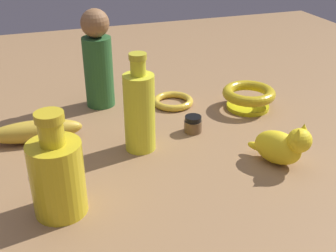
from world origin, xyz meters
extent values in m
plane|color=#936D47|center=(0.00, 0.00, 0.00)|extent=(2.00, 2.00, 0.00)
torus|color=gold|center=(-0.18, 0.08, 0.01)|extent=(0.10, 0.10, 0.02)
ellipsoid|color=yellow|center=(0.14, 0.18, 0.03)|extent=(0.11, 0.10, 0.07)
sphere|color=yellow|center=(0.17, 0.20, 0.06)|extent=(0.05, 0.05, 0.05)
cone|color=yellow|center=(0.16, 0.21, 0.08)|extent=(0.02, 0.02, 0.02)
cone|color=yellow|center=(0.18, 0.19, 0.08)|extent=(0.02, 0.02, 0.02)
ellipsoid|color=yellow|center=(0.10, 0.15, 0.02)|extent=(0.04, 0.04, 0.02)
ellipsoid|color=gold|center=(-0.10, -0.26, 0.02)|extent=(0.06, 0.20, 0.05)
cylinder|color=brown|center=(-0.03, 0.07, 0.01)|extent=(0.04, 0.04, 0.03)
cylinder|color=yellow|center=(-0.03, 0.07, 0.02)|extent=(0.03, 0.03, 0.00)
cylinder|color=black|center=(-0.03, 0.07, 0.03)|extent=(0.04, 0.04, 0.01)
cylinder|color=gold|center=(0.16, -0.24, 0.06)|extent=(0.09, 0.09, 0.13)
cylinder|color=gold|center=(0.16, -0.24, 0.15)|extent=(0.04, 0.04, 0.04)
cylinder|color=gold|center=(0.16, -0.24, 0.17)|extent=(0.04, 0.04, 0.01)
cylinder|color=#2B602E|center=(-0.24, -0.10, 0.09)|extent=(0.09, 0.09, 0.17)
sphere|color=#8B603C|center=(-0.24, -0.10, 0.21)|extent=(0.07, 0.07, 0.07)
cylinder|color=#D0CB17|center=(-0.10, 0.24, 0.01)|extent=(0.10, 0.10, 0.01)
torus|color=gold|center=(-0.10, 0.24, 0.04)|extent=(0.13, 0.13, 0.03)
cylinder|color=yellow|center=(0.00, -0.06, 0.08)|extent=(0.06, 0.06, 0.16)
cylinder|color=yellow|center=(0.00, -0.06, 0.18)|extent=(0.03, 0.03, 0.03)
cylinder|color=gold|center=(0.00, -0.06, 0.20)|extent=(0.03, 0.03, 0.01)
camera|label=1|loc=(0.75, -0.25, 0.45)|focal=46.24mm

